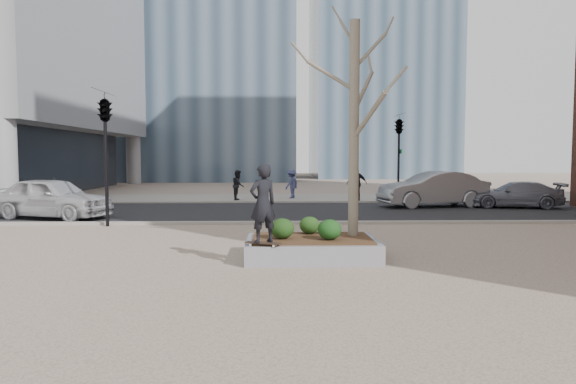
{
  "coord_description": "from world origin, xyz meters",
  "views": [
    {
      "loc": [
        0.18,
        -11.69,
        2.36
      ],
      "look_at": [
        0.5,
        2.0,
        1.4
      ],
      "focal_mm": 32.0,
      "sensor_mm": 36.0,
      "label": 1
    }
  ],
  "objects_px": {
    "planter": "(312,249)",
    "police_car": "(52,198)",
    "skateboard": "(263,244)",
    "skateboarder": "(263,203)"
  },
  "relations": [
    {
      "from": "planter",
      "to": "skateboard",
      "type": "xyz_separation_m",
      "value": [
        -1.1,
        -0.88,
        0.26
      ]
    },
    {
      "from": "planter",
      "to": "police_car",
      "type": "height_order",
      "value": "police_car"
    },
    {
      "from": "skateboarder",
      "to": "police_car",
      "type": "height_order",
      "value": "skateboarder"
    },
    {
      "from": "skateboarder",
      "to": "police_car",
      "type": "relative_size",
      "value": 0.37
    },
    {
      "from": "police_car",
      "to": "skateboard",
      "type": "bearing_deg",
      "value": -117.31
    },
    {
      "from": "planter",
      "to": "police_car",
      "type": "bearing_deg",
      "value": 140.21
    },
    {
      "from": "planter",
      "to": "police_car",
      "type": "distance_m",
      "value": 12.01
    },
    {
      "from": "skateboard",
      "to": "police_car",
      "type": "height_order",
      "value": "police_car"
    },
    {
      "from": "planter",
      "to": "skateboard",
      "type": "height_order",
      "value": "skateboard"
    },
    {
      "from": "skateboard",
      "to": "police_car",
      "type": "relative_size",
      "value": 0.17
    }
  ]
}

